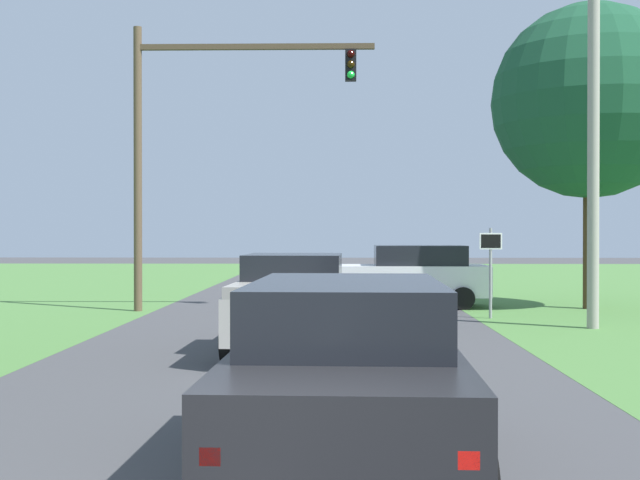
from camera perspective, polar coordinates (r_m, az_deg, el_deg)
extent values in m
plane|color=#424244|center=(15.62, -1.88, -7.94)|extent=(120.00, 120.00, 0.00)
cube|color=black|center=(7.80, 1.84, -10.49)|extent=(2.18, 4.95, 0.89)
cube|color=black|center=(7.94, 1.88, -4.95)|extent=(1.88, 3.08, 0.58)
cube|color=red|center=(5.53, -7.61, -14.63)|extent=(0.14, 0.06, 0.12)
cube|color=red|center=(5.48, 10.27, -14.77)|extent=(0.14, 0.06, 0.12)
cylinder|color=black|center=(9.45, -4.22, -11.30)|extent=(0.27, 0.73, 0.72)
cylinder|color=black|center=(9.41, 8.32, -11.35)|extent=(0.27, 0.73, 0.72)
cube|color=#B7B2A8|center=(16.04, -1.76, -4.83)|extent=(2.21, 5.46, 0.81)
cube|color=black|center=(15.72, -1.85, -2.22)|extent=(1.85, 2.11, 0.68)
cube|color=#9C978F|center=(14.34, -2.33, -3.44)|extent=(1.99, 2.11, 0.20)
cube|color=red|center=(13.50, -6.26, -5.66)|extent=(0.14, 0.06, 0.12)
cube|color=red|center=(13.33, 0.85, -5.74)|extent=(0.14, 0.06, 0.12)
cylinder|color=black|center=(17.84, -4.58, -5.59)|extent=(0.27, 0.81, 0.80)
cylinder|color=black|center=(17.69, 1.99, -5.64)|extent=(0.27, 0.81, 0.80)
cylinder|color=black|center=(14.56, -6.34, -6.97)|extent=(0.27, 0.81, 0.80)
cylinder|color=black|center=(14.37, 1.74, -7.07)|extent=(0.27, 0.81, 0.80)
cylinder|color=brown|center=(24.61, -12.55, 4.83)|extent=(0.24, 0.24, 8.30)
cube|color=#4C3D2B|center=(24.56, -4.49, 13.24)|extent=(6.91, 0.16, 0.16)
cube|color=black|center=(24.33, 2.15, 12.03)|extent=(0.32, 0.28, 0.90)
sphere|color=black|center=(24.24, 2.16, 12.80)|extent=(0.22, 0.22, 0.22)
sphere|color=black|center=(24.18, 2.16, 12.10)|extent=(0.22, 0.22, 0.22)
sphere|color=#1ED83F|center=(24.12, 2.15, 11.41)|extent=(0.22, 0.22, 0.22)
cylinder|color=gray|center=(22.38, 11.77, -2.28)|extent=(0.08, 0.08, 2.42)
cube|color=white|center=(22.33, 11.79, -0.08)|extent=(0.60, 0.03, 0.44)
cube|color=black|center=(22.31, 11.79, -0.08)|extent=(0.52, 0.01, 0.36)
cylinder|color=#4C351E|center=(25.98, 18.20, -0.10)|extent=(0.36, 0.36, 4.06)
sphere|color=#1B4C30|center=(26.28, 18.22, 9.15)|extent=(5.85, 5.85, 5.85)
cube|color=silver|center=(25.55, 6.43, -2.82)|extent=(4.62, 1.95, 0.95)
cube|color=black|center=(25.54, 6.95, -1.06)|extent=(2.77, 1.71, 0.61)
cube|color=red|center=(26.24, 1.32, -2.62)|extent=(0.06, 0.14, 0.12)
cube|color=red|center=(24.66, 1.31, -2.82)|extent=(0.06, 0.14, 0.12)
cylinder|color=black|center=(26.70, 9.31, -3.70)|extent=(0.68, 0.24, 0.68)
cylinder|color=black|center=(24.79, 9.93, -4.02)|extent=(0.68, 0.24, 0.68)
cylinder|color=black|center=(26.46, 3.15, -3.73)|extent=(0.68, 0.24, 0.68)
cylinder|color=black|center=(24.53, 3.29, -4.06)|extent=(0.68, 0.24, 0.68)
cylinder|color=#9E998E|center=(20.72, 18.46, 5.25)|extent=(0.28, 0.28, 8.04)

